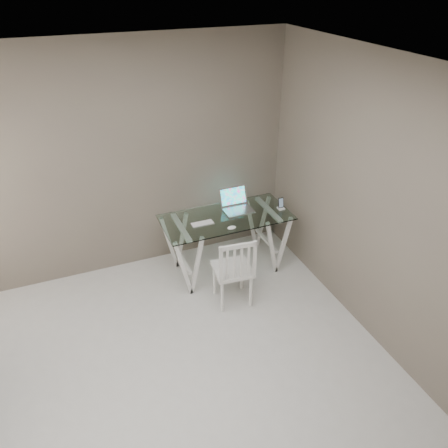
# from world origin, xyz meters

# --- Properties ---
(room) EXTENTS (4.50, 4.52, 2.71)m
(room) POSITION_xyz_m (-0.06, 0.02, 1.72)
(room) COLOR #BAB8B2
(room) RESTS_ON ground
(desk) EXTENTS (1.50, 0.70, 0.75)m
(desk) POSITION_xyz_m (1.05, 1.67, 0.38)
(desk) COLOR silver
(desk) RESTS_ON ground
(chair) EXTENTS (0.44, 0.44, 0.87)m
(chair) POSITION_xyz_m (0.89, 1.04, 0.48)
(chair) COLOR silver
(chair) RESTS_ON ground
(laptop) EXTENTS (0.34, 0.32, 0.23)m
(laptop) POSITION_xyz_m (1.24, 1.81, 0.80)
(laptop) COLOR #B4B4B9
(laptop) RESTS_ON desk
(keyboard) EXTENTS (0.27, 0.11, 0.01)m
(keyboard) POSITION_xyz_m (0.74, 1.63, 0.75)
(keyboard) COLOR silver
(keyboard) RESTS_ON desk
(mouse) EXTENTS (0.10, 0.06, 0.03)m
(mouse) POSITION_xyz_m (1.01, 1.40, 0.76)
(mouse) COLOR white
(mouse) RESTS_ON desk
(phone_dock) EXTENTS (0.08, 0.08, 0.14)m
(phone_dock) POSITION_xyz_m (1.73, 1.60, 0.79)
(phone_dock) COLOR white
(phone_dock) RESTS_ON desk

